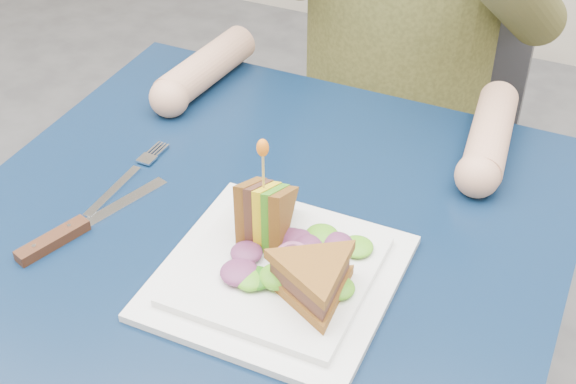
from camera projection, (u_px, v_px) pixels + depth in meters
The scene contains 11 objects.
table at pixel (254, 276), 1.04m from camera, with size 0.75×0.75×0.73m.
chair at pixel (407, 100), 1.60m from camera, with size 0.42×0.40×0.93m.
plate at pixel (278, 274), 0.92m from camera, with size 0.26×0.26×0.02m.
sandwich_flat at pixel (314, 280), 0.86m from camera, with size 0.16×0.16×0.05m.
sandwich_upright at pixel (264, 212), 0.93m from camera, with size 0.08×0.12×0.12m.
fork at pixel (125, 179), 1.07m from camera, with size 0.02×0.18×0.01m.
knife at pixel (67, 233), 0.98m from camera, with size 0.09×0.22×0.02m.
toothpick at pixel (263, 168), 0.89m from camera, with size 0.00×0.00×0.06m, color tan.
toothpick_frill at pixel (263, 148), 0.88m from camera, with size 0.01×0.01×0.02m, color orange.
lettuce_spill at pixel (285, 257), 0.91m from camera, with size 0.15×0.13×0.02m, color #337A14, non-canonical shape.
onion_ring at pixel (292, 259), 0.90m from camera, with size 0.04×0.04×0.01m, color #9E4C7A.
Camera 1 is at (0.35, -0.67, 1.38)m, focal length 50.00 mm.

